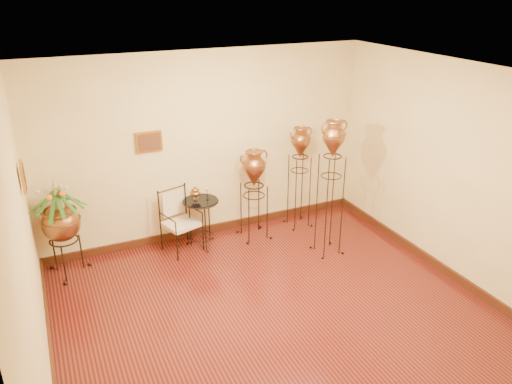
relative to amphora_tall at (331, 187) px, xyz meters
name	(u,v)px	position (x,y,z in m)	size (l,w,h in m)	color
ground	(283,323)	(-1.35, -1.21, -1.01)	(5.00, 5.00, 0.00)	maroon
room_shell	(285,185)	(-1.35, -1.20, 0.72)	(5.02, 5.02, 2.81)	#FBE6A2
amphora_tall	(331,187)	(0.00, 0.00, 0.00)	(0.42, 0.42, 1.99)	black
amphora_mid	(299,177)	(0.04, 0.94, -0.18)	(0.48, 0.48, 1.65)	black
amphora_short	(254,194)	(-0.78, 0.87, -0.31)	(0.44, 0.44, 1.42)	black
planter_urn	(60,219)	(-3.50, 0.94, -0.20)	(0.92, 0.92, 1.46)	black
armchair	(181,222)	(-1.91, 0.90, -0.55)	(0.64, 0.61, 0.92)	black
side_table	(201,222)	(-1.60, 0.92, -0.63)	(0.53, 0.53, 0.93)	black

